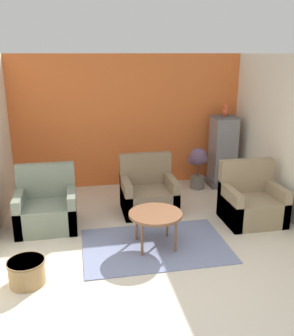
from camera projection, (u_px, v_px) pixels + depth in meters
The scene contains 12 objects.
ground_plane at pixel (179, 292), 4.17m from camera, with size 20.00×20.00×0.00m, color beige.
wall_back_accent at pixel (129, 121), 7.27m from camera, with size 4.55×0.06×2.54m.
wall_right at pixel (286, 137), 5.93m from camera, with size 0.06×3.67×2.54m.
area_rug at pixel (155, 245), 5.16m from camera, with size 1.98×1.32×0.01m.
coffee_table at pixel (155, 216), 5.02m from camera, with size 0.72×0.72×0.50m.
armchair_left at pixel (47, 209), 5.64m from camera, with size 0.88×0.75×0.93m.
armchair_right at pixel (251, 203), 5.86m from camera, with size 0.88×0.75×0.93m.
armchair_middle at pixel (148, 194), 6.23m from camera, with size 0.88×0.75×0.93m.
birdcage at pixel (223, 152), 7.38m from camera, with size 0.57×0.57×1.38m.
parrot at pixel (225, 111), 7.14m from camera, with size 0.11×0.19×0.23m.
potted_plant at pixel (198, 164), 7.22m from camera, with size 0.37×0.34×0.81m.
wicker_basket at pixel (27, 271), 4.28m from camera, with size 0.43×0.43×0.29m.
Camera 1 is at (-1.03, -3.44, 2.55)m, focal length 40.00 mm.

